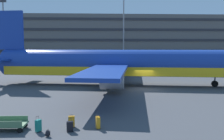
{
  "coord_description": "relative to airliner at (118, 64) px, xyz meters",
  "views": [
    {
      "loc": [
        -6.04,
        -31.58,
        5.61
      ],
      "look_at": [
        -4.69,
        -3.95,
        3.0
      ],
      "focal_mm": 38.36,
      "sensor_mm": 36.0,
      "label": 1
    }
  ],
  "objects": [
    {
      "name": "suitcase_upright",
      "position": [
        -6.68,
        -19.48,
        -2.69
      ],
      "size": [
        0.42,
        0.44,
        1.06
      ],
      "color": "#147266",
      "rests_on": "ground_plane"
    },
    {
      "name": "light_mast_left",
      "position": [
        4.22,
        34.41,
        10.52
      ],
      "size": [
        1.8,
        0.5,
        23.87
      ],
      "color": "gray",
      "rests_on": "ground_plane"
    },
    {
      "name": "light_mast_far_left",
      "position": [
        -29.69,
        34.41,
        7.97
      ],
      "size": [
        1.8,
        0.5,
        18.91
      ],
      "color": "gray",
      "rests_on": "ground_plane"
    },
    {
      "name": "suitcase_large",
      "position": [
        -4.58,
        -19.53,
        -2.76
      ],
      "size": [
        0.45,
        0.29,
        0.88
      ],
      "color": "black",
      "rests_on": "ground_plane"
    },
    {
      "name": "ground_plane",
      "position": [
        3.5,
        -3.58,
        -3.13
      ],
      "size": [
        600.0,
        600.0,
        0.0
      ],
      "primitive_type": "plane",
      "color": "#424449"
    },
    {
      "name": "baggage_cart",
      "position": [
        -8.9,
        -19.05,
        -2.71
      ],
      "size": [
        3.31,
        1.32,
        0.82
      ],
      "color": "#4C724C",
      "rests_on": "ground_plane"
    },
    {
      "name": "terminal_structure",
      "position": [
        3.5,
        49.35,
        4.81
      ],
      "size": [
        150.03,
        21.42,
        15.88
      ],
      "color": "#605B56",
      "rests_on": "ground_plane"
    },
    {
      "name": "backpack_orange",
      "position": [
        -5.89,
        -20.36,
        -2.92
      ],
      "size": [
        0.42,
        0.43,
        0.49
      ],
      "color": "black",
      "rests_on": "ground_plane"
    },
    {
      "name": "suitcase_small",
      "position": [
        -2.73,
        -18.99,
        -2.69
      ],
      "size": [
        0.34,
        0.46,
        0.98
      ],
      "color": "orange",
      "rests_on": "ground_plane"
    },
    {
      "name": "airliner",
      "position": [
        0.0,
        0.0,
        0.0
      ],
      "size": [
        42.02,
        34.12,
        11.18
      ],
      "color": "navy",
      "rests_on": "ground_plane"
    },
    {
      "name": "suitcase_red",
      "position": [
        -4.58,
        -18.61,
        -2.71
      ],
      "size": [
        0.44,
        0.26,
        0.91
      ],
      "color": "orange",
      "rests_on": "ground_plane"
    }
  ]
}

